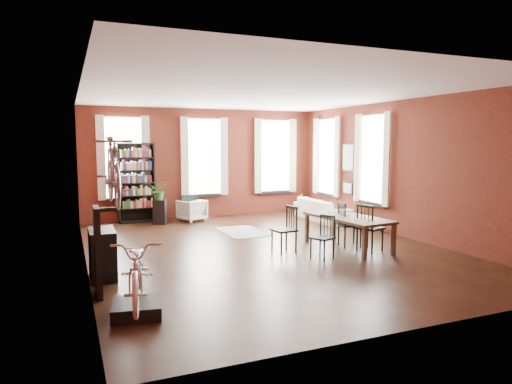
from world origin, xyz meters
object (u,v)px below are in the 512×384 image
white_armchair (192,209)px  bicycle_floor (137,239)px  dining_chair_b (284,230)px  dining_chair_a (322,238)px  plant_stand (160,212)px  cream_sofa (323,206)px  dining_chair_d (350,224)px  console_table (102,254)px  dining_chair_c (370,228)px  bookshelf (136,183)px  bike_trainer (137,309)px  dining_table (348,232)px

white_armchair → bicycle_floor: (-2.44, -6.73, 0.67)m
dining_chair_b → bicycle_floor: (-3.20, -2.33, 0.54)m
dining_chair_a → plant_stand: dining_chair_a is taller
dining_chair_a → cream_sofa: size_ratio=0.40×
dining_chair_a → dining_chair_d: (1.09, 0.70, 0.06)m
dining_chair_d → console_table: size_ratio=1.18×
dining_chair_c → bookshelf: size_ratio=0.44×
dining_chair_b → bookshelf: size_ratio=0.42×
dining_chair_b → cream_sofa: bearing=130.9°
dining_chair_b → bookshelf: 5.30m
dining_chair_b → console_table: 3.53m
bicycle_floor → dining_chair_a: bearing=33.7°
dining_chair_c → cream_sofa: (1.05, 3.63, -0.08)m
dining_chair_d → bookshelf: 6.13m
dining_chair_a → bike_trainer: (-3.68, -1.59, -0.32)m
dining_table → plant_stand: 5.39m
cream_sofa → dining_table: bearing=157.7°
dining_chair_d → bookshelf: (-3.77, 4.80, 0.63)m
white_armchair → bike_trainer: white_armchair is taller
console_table → dining_chair_b: bearing=6.9°
dining_table → dining_chair_d: (0.14, 0.14, 0.13)m
dining_table → white_armchair: size_ratio=2.97×
bookshelf → dining_chair_c: bearing=-53.8°
plant_stand → console_table: bearing=-111.3°
bike_trainer → console_table: console_table is taller
dining_table → white_armchair: (-2.16, 4.55, -0.00)m
dining_chair_a → white_armchair: size_ratio=1.23×
dining_chair_c → bookshelf: 6.63m
dining_chair_b → cream_sofa: size_ratio=0.45×
white_armchair → bike_trainer: (-2.47, -6.71, -0.24)m
dining_table → bike_trainer: dining_table is taller
dining_table → bookshelf: size_ratio=0.90×
dining_chair_a → bike_trainer: dining_chair_a is taller
dining_table → bookshelf: (-3.62, 4.93, 0.76)m
bike_trainer → cream_sofa: bearing=42.2°
dining_table → dining_chair_b: size_ratio=2.13×
bookshelf → cream_sofa: bearing=-19.0°
dining_chair_b → dining_chair_d: bearing=81.8°
dining_table → dining_chair_c: 0.50m
dining_chair_a → dining_chair_d: bearing=98.3°
bookshelf → white_armchair: size_ratio=3.30×
bookshelf → bike_trainer: 7.23m
bookshelf → plant_stand: 1.07m
dining_chair_b → plant_stand: (-1.67, 4.27, -0.14)m
bookshelf → console_table: bearing=-103.8°
white_armchair → dining_chair_a: bearing=79.9°
dining_chair_b → dining_chair_d: size_ratio=0.99×
cream_sofa → plant_stand: bearing=74.8°
dining_chair_b → bike_trainer: bearing=-61.7°
dining_chair_a → white_armchair: bearing=168.8°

